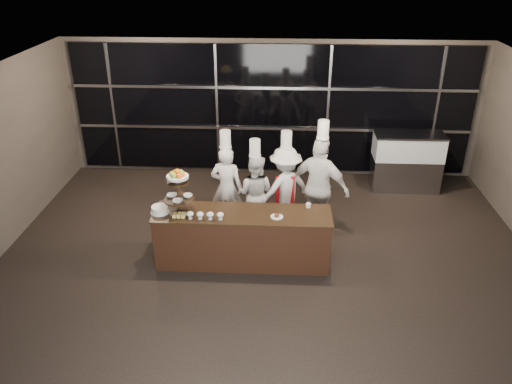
# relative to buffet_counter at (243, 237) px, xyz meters

# --- Properties ---
(room) EXTENTS (10.00, 10.00, 10.00)m
(room) POSITION_rel_buffet_counter_xyz_m (0.38, -1.36, 1.03)
(room) COLOR black
(room) RESTS_ON ground
(window_wall) EXTENTS (8.60, 0.10, 2.80)m
(window_wall) POSITION_rel_buffet_counter_xyz_m (0.38, 3.58, 1.04)
(window_wall) COLOR black
(window_wall) RESTS_ON ground
(buffet_counter) EXTENTS (2.84, 0.74, 0.92)m
(buffet_counter) POSITION_rel_buffet_counter_xyz_m (0.00, 0.00, 0.00)
(buffet_counter) COLOR black
(buffet_counter) RESTS_ON ground
(display_stand) EXTENTS (0.48, 0.48, 0.74)m
(display_stand) POSITION_rel_buffet_counter_xyz_m (-1.00, -0.00, 0.87)
(display_stand) COLOR black
(display_stand) RESTS_ON buffet_counter
(compotes) EXTENTS (0.58, 0.11, 0.12)m
(compotes) POSITION_rel_buffet_counter_xyz_m (-0.56, -0.22, 0.54)
(compotes) COLOR silver
(compotes) RESTS_ON buffet_counter
(layer_cake) EXTENTS (0.30, 0.30, 0.11)m
(layer_cake) POSITION_rel_buffet_counter_xyz_m (-1.32, -0.05, 0.51)
(layer_cake) COLOR white
(layer_cake) RESTS_ON buffet_counter
(pastry_squares) EXTENTS (0.20, 0.13, 0.05)m
(pastry_squares) POSITION_rel_buffet_counter_xyz_m (-0.98, -0.17, 0.48)
(pastry_squares) COLOR #D8C16A
(pastry_squares) RESTS_ON buffet_counter
(small_plate) EXTENTS (0.20, 0.20, 0.05)m
(small_plate) POSITION_rel_buffet_counter_xyz_m (0.55, -0.10, 0.47)
(small_plate) COLOR white
(small_plate) RESTS_ON buffet_counter
(chef_cup) EXTENTS (0.08, 0.08, 0.07)m
(chef_cup) POSITION_rel_buffet_counter_xyz_m (1.05, 0.25, 0.49)
(chef_cup) COLOR white
(chef_cup) RESTS_ON buffet_counter
(display_case) EXTENTS (1.43, 0.62, 1.24)m
(display_case) POSITION_rel_buffet_counter_xyz_m (3.25, 2.94, 0.22)
(display_case) COLOR #A5A5AA
(display_case) RESTS_ON ground
(chef_a) EXTENTS (0.62, 0.45, 1.89)m
(chef_a) POSITION_rel_buffet_counter_xyz_m (-0.37, 1.14, 0.36)
(chef_a) COLOR silver
(chef_a) RESTS_ON ground
(chef_b) EXTENTS (0.81, 0.70, 1.74)m
(chef_b) POSITION_rel_buffet_counter_xyz_m (0.14, 1.11, 0.27)
(chef_b) COLOR silver
(chef_b) RESTS_ON ground
(chef_c) EXTENTS (1.18, 1.02, 1.88)m
(chef_c) POSITION_rel_buffet_counter_xyz_m (0.68, 1.18, 0.34)
(chef_c) COLOR silver
(chef_c) RESTS_ON ground
(chef_d) EXTENTS (1.18, 0.89, 2.16)m
(chef_d) POSITION_rel_buffet_counter_xyz_m (1.28, 0.96, 0.48)
(chef_d) COLOR white
(chef_d) RESTS_ON ground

